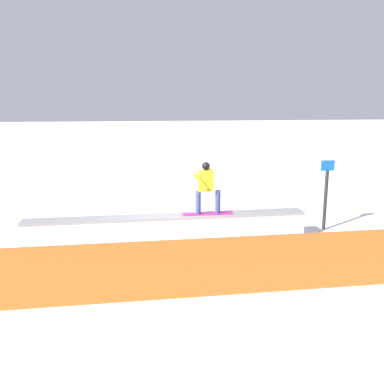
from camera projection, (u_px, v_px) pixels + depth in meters
The scene contains 5 objects.
ground_plane at pixel (168, 242), 11.96m from camera, with size 120.00×120.00×0.00m, color white.
grind_box at pixel (168, 230), 11.89m from camera, with size 7.71×0.84×0.76m.
snowboarder at pixel (206, 186), 11.79m from camera, with size 1.42×0.44×1.45m.
safety_fence at pixel (178, 269), 8.53m from camera, with size 12.36×0.06×1.22m, color orange.
trail_marker at pixel (326, 193), 12.84m from camera, with size 0.40×0.10×2.11m.
Camera 1 is at (0.65, 11.38, 3.95)m, focal length 40.50 mm.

